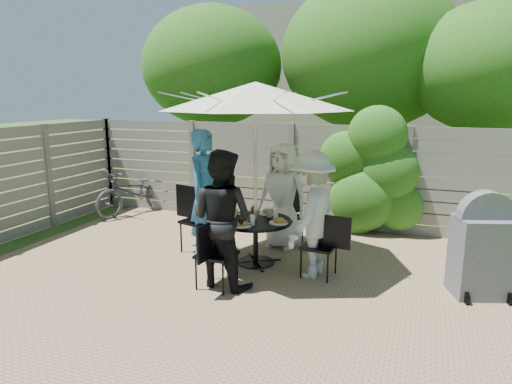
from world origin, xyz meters
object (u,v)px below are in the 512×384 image
(chair_back, at_px, (286,228))
(plate_left, at_px, (234,215))
(glass_left, at_px, (236,214))
(bicycle, at_px, (134,191))
(coffee_cup, at_px, (269,213))
(chair_front, at_px, (216,268))
(chair_right, at_px, (320,259))
(glass_front, at_px, (253,220))
(umbrella, at_px, (256,96))
(person_left, at_px, (206,193))
(bbq_grill, at_px, (482,249))
(person_right, at_px, (311,215))
(plate_right, at_px, (279,221))
(chair_left, at_px, (200,233))
(plate_front, at_px, (242,224))
(plate_back, at_px, (268,212))
(syrup_jug, at_px, (254,213))
(person_back, at_px, (283,196))
(glass_right, at_px, (276,215))
(person_front, at_px, (222,219))

(chair_back, xyz_separation_m, plate_left, (-0.52, -0.89, 0.40))
(glass_left, height_order, bicycle, bicycle)
(coffee_cup, bearing_deg, chair_front, -104.28)
(chair_right, xyz_separation_m, glass_front, (-0.89, -0.11, 0.46))
(umbrella, height_order, person_left, umbrella)
(glass_left, xyz_separation_m, glass_front, (0.33, -0.21, 0.00))
(glass_left, distance_m, bbq_grill, 3.12)
(person_right, relative_size, bbq_grill, 1.30)
(plate_right, bearing_deg, chair_left, 170.40)
(chair_right, distance_m, plate_left, 1.39)
(plate_front, bearing_deg, person_left, 147.03)
(chair_left, height_order, plate_right, chair_left)
(chair_left, relative_size, plate_back, 3.86)
(person_right, height_order, plate_right, person_right)
(syrup_jug, bearing_deg, person_right, -12.74)
(chair_back, distance_m, plate_right, 1.10)
(person_right, distance_m, glass_front, 0.78)
(plate_right, bearing_deg, person_back, 103.93)
(bbq_grill, bearing_deg, glass_front, 165.84)
(chair_left, distance_m, glass_front, 1.18)
(umbrella, bearing_deg, glass_right, 12.48)
(chair_right, xyz_separation_m, person_right, (-0.13, 0.02, 0.57))
(chair_back, bearing_deg, plate_back, 7.49)
(plate_front, height_order, plate_right, same)
(chair_back, xyz_separation_m, bicycle, (-3.39, 0.79, 0.18))
(plate_back, xyz_separation_m, plate_right, (0.30, -0.41, 0.00))
(person_left, height_order, chair_right, person_left)
(glass_front, bearing_deg, glass_right, 57.48)
(plate_back, bearing_deg, syrup_jug, -110.47)
(person_left, xyz_separation_m, syrup_jug, (0.77, -0.08, -0.20))
(person_front, distance_m, plate_back, 1.20)
(person_right, bearing_deg, plate_right, -90.00)
(chair_front, bearing_deg, glass_left, 11.43)
(glass_left, distance_m, bicycle, 3.47)
(bicycle, bearing_deg, plate_right, -9.55)
(chair_front, distance_m, glass_front, 0.84)
(chair_front, height_order, syrup_jug, chair_front)
(plate_front, height_order, glass_front, glass_front)
(chair_left, distance_m, person_front, 1.39)
(plate_right, xyz_separation_m, glass_right, (-0.08, 0.12, 0.05))
(plate_left, relative_size, plate_right, 1.00)
(glass_left, height_order, bbq_grill, bbq_grill)
(plate_left, distance_m, syrup_jug, 0.31)
(person_left, relative_size, syrup_jug, 11.68)
(person_front, relative_size, syrup_jug, 10.73)
(glass_right, height_order, bbq_grill, bbq_grill)
(plate_front, distance_m, bicycle, 3.80)
(plate_back, height_order, plate_front, same)
(plate_right, xyz_separation_m, bbq_grill, (2.49, 0.01, -0.09))
(person_left, xyz_separation_m, plate_front, (0.76, -0.49, -0.26))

